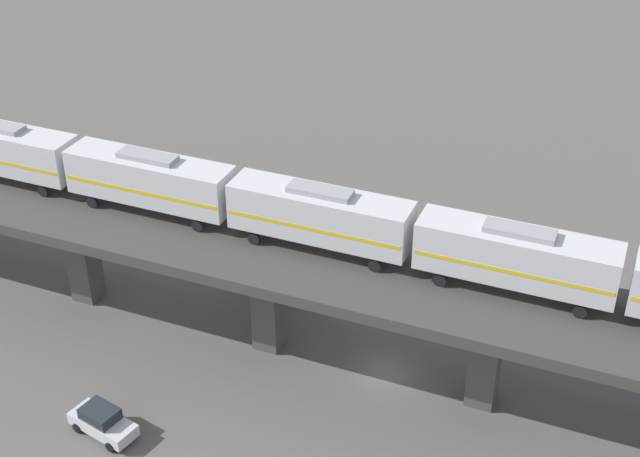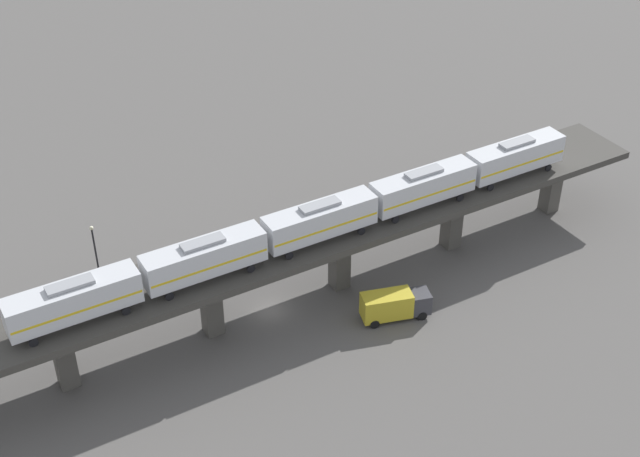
% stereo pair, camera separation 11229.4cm
% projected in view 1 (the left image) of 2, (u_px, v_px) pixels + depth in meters
% --- Properties ---
extents(ground_plane, '(400.00, 400.00, 0.00)m').
position_uv_depth(ground_plane, '(385.00, 375.00, 59.52)').
color(ground_plane, '#514F4C').
extents(elevated_viaduct, '(9.81, 92.12, 7.98)m').
position_uv_depth(elevated_viaduct, '(386.00, 291.00, 56.00)').
color(elevated_viaduct, '#393733').
rests_on(elevated_viaduct, ground).
extents(subway_train, '(3.79, 62.44, 4.45)m').
position_uv_depth(subway_train, '(320.00, 215.00, 56.83)').
color(subway_train, silver).
rests_on(subway_train, elevated_viaduct).
extents(street_car_silver, '(2.74, 4.69, 1.89)m').
position_uv_depth(street_car_silver, '(102.00, 421.00, 54.46)').
color(street_car_silver, '#B7BABF').
rests_on(street_car_silver, ground).
extents(delivery_truck, '(4.27, 7.54, 3.20)m').
position_uv_depth(delivery_truck, '(286.00, 262.00, 67.96)').
color(delivery_truck, '#333338').
rests_on(delivery_truck, ground).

